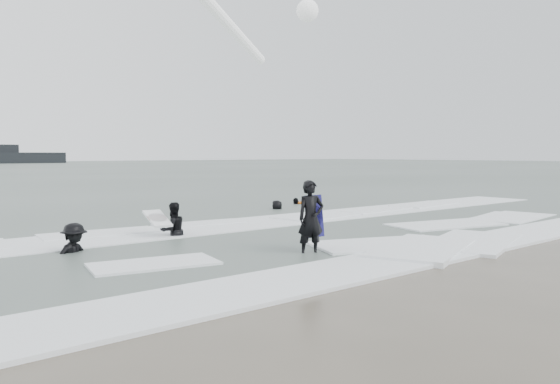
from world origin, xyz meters
TOP-DOWN VIEW (x-y plane):
  - ground at (0.00, 0.00)m, footprint 320.00×320.00m
  - surfer_centre at (-2.38, 1.01)m, footprint 0.71×0.56m
  - surfer_wading at (-3.53, 5.23)m, footprint 0.75×0.59m
  - surfer_breaker at (-6.43, 4.42)m, footprint 1.15×0.89m
  - surfer_right_near at (5.12, 10.16)m, footprint 0.81×0.91m
  - surfer_right_far at (3.17, 9.07)m, footprint 0.88×0.89m
  - surf_foam at (0.00, 3.70)m, footprint 30.03×9.06m
  - bodyboards at (-0.11, 5.60)m, footprint 10.36×9.46m

SIDE VIEW (x-z plane):
  - ground at x=0.00m, z-range 0.00..0.00m
  - surfer_centre at x=-2.38m, z-range -0.85..0.85m
  - surfer_wading at x=-3.53m, z-range -0.76..0.76m
  - surfer_breaker at x=-6.43m, z-range -0.79..0.79m
  - surfer_right_near at x=5.12m, z-range -0.74..0.74m
  - surfer_right_far at x=3.17m, z-range -0.78..0.78m
  - surf_foam at x=0.00m, z-range 0.00..0.08m
  - bodyboards at x=-0.11m, z-range -0.13..1.12m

